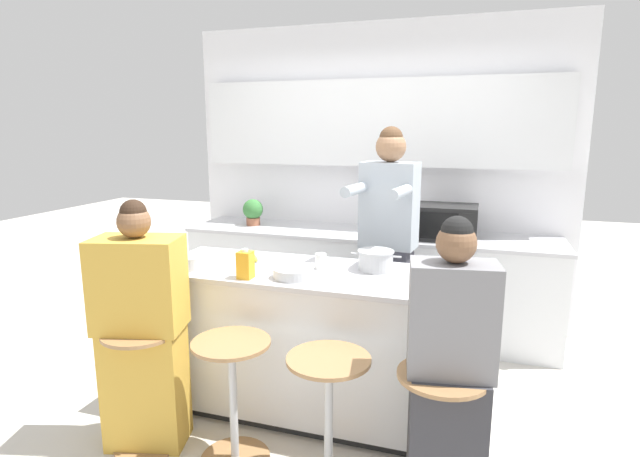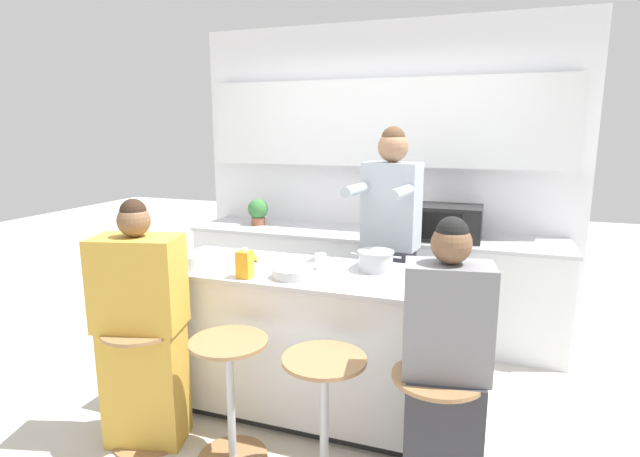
# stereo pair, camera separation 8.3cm
# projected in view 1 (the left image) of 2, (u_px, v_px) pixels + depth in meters

# --- Properties ---
(ground_plane) EXTENTS (16.00, 16.00, 0.00)m
(ground_plane) POSITION_uv_depth(u_px,v_px,m) (317.00, 410.00, 3.21)
(ground_plane) COLOR beige
(wall_back) EXTENTS (3.47, 0.22, 2.70)m
(wall_back) POSITION_uv_depth(u_px,v_px,m) (376.00, 155.00, 4.51)
(wall_back) COLOR white
(wall_back) RESTS_ON ground_plane
(back_counter) EXTENTS (3.22, 0.66, 0.89)m
(back_counter) POSITION_uv_depth(u_px,v_px,m) (366.00, 281.00, 4.43)
(back_counter) COLOR silver
(back_counter) RESTS_ON ground_plane
(kitchen_island) EXTENTS (2.02, 0.71, 0.93)m
(kitchen_island) POSITION_uv_depth(u_px,v_px,m) (317.00, 342.00, 3.12)
(kitchen_island) COLOR black
(kitchen_island) RESTS_ON ground_plane
(bar_stool_leftmost) EXTENTS (0.41, 0.41, 0.69)m
(bar_stool_leftmost) POSITION_uv_depth(u_px,v_px,m) (144.00, 379.00, 2.78)
(bar_stool_leftmost) COLOR #997047
(bar_stool_leftmost) RESTS_ON ground_plane
(bar_stool_center_left) EXTENTS (0.41, 0.41, 0.69)m
(bar_stool_center_left) POSITION_uv_depth(u_px,v_px,m) (233.00, 391.00, 2.65)
(bar_stool_center_left) COLOR #997047
(bar_stool_center_left) RESTS_ON ground_plane
(bar_stool_center_right) EXTENTS (0.41, 0.41, 0.69)m
(bar_stool_center_right) POSITION_uv_depth(u_px,v_px,m) (328.00, 411.00, 2.46)
(bar_stool_center_right) COLOR #997047
(bar_stool_center_right) RESTS_ON ground_plane
(bar_stool_rightmost) EXTENTS (0.41, 0.41, 0.69)m
(bar_stool_rightmost) POSITION_uv_depth(u_px,v_px,m) (440.00, 431.00, 2.30)
(bar_stool_rightmost) COLOR #997047
(bar_stool_rightmost) RESTS_ON ground_plane
(person_cooking) EXTENTS (0.45, 0.59, 1.79)m
(person_cooking) POSITION_uv_depth(u_px,v_px,m) (388.00, 253.00, 3.54)
(person_cooking) COLOR #383842
(person_cooking) RESTS_ON ground_plane
(person_wrapped_blanket) EXTENTS (0.52, 0.39, 1.41)m
(person_wrapped_blanket) POSITION_uv_depth(u_px,v_px,m) (142.00, 334.00, 2.76)
(person_wrapped_blanket) COLOR gold
(person_wrapped_blanket) RESTS_ON ground_plane
(person_seated_near) EXTENTS (0.41, 0.31, 1.41)m
(person_seated_near) POSITION_uv_depth(u_px,v_px,m) (449.00, 383.00, 2.27)
(person_seated_near) COLOR #333338
(person_seated_near) RESTS_ON ground_plane
(cooking_pot) EXTENTS (0.31, 0.22, 0.12)m
(cooking_pot) POSITION_uv_depth(u_px,v_px,m) (376.00, 260.00, 3.03)
(cooking_pot) COLOR #B7BABC
(cooking_pot) RESTS_ON kitchen_island
(fruit_bowl) EXTENTS (0.23, 0.23, 0.06)m
(fruit_bowl) POSITION_uv_depth(u_px,v_px,m) (293.00, 273.00, 2.89)
(fruit_bowl) COLOR #B7BABC
(fruit_bowl) RESTS_ON kitchen_island
(mixing_bowl_steel) EXTENTS (0.20, 0.20, 0.08)m
(mixing_bowl_steel) POSITION_uv_depth(u_px,v_px,m) (190.00, 262.00, 3.08)
(mixing_bowl_steel) COLOR #B7BABC
(mixing_bowl_steel) RESTS_ON kitchen_island
(coffee_cup_near) EXTENTS (0.10, 0.07, 0.10)m
(coffee_cup_near) POSITION_uv_depth(u_px,v_px,m) (321.00, 261.00, 3.06)
(coffee_cup_near) COLOR white
(coffee_cup_near) RESTS_ON kitchen_island
(banana_bunch) EXTENTS (0.17, 0.12, 0.05)m
(banana_bunch) POSITION_uv_depth(u_px,v_px,m) (249.00, 257.00, 3.25)
(banana_bunch) COLOR yellow
(banana_bunch) RESTS_ON kitchen_island
(juice_carton) EXTENTS (0.08, 0.08, 0.17)m
(juice_carton) POSITION_uv_depth(u_px,v_px,m) (245.00, 265.00, 2.86)
(juice_carton) COLOR gold
(juice_carton) RESTS_ON kitchen_island
(microwave) EXTENTS (0.51, 0.40, 0.28)m
(microwave) POSITION_uv_depth(u_px,v_px,m) (445.00, 222.00, 4.08)
(microwave) COLOR black
(microwave) RESTS_ON back_counter
(potted_plant) EXTENTS (0.19, 0.19, 0.24)m
(potted_plant) POSITION_uv_depth(u_px,v_px,m) (253.00, 211.00, 4.65)
(potted_plant) COLOR #93563D
(potted_plant) RESTS_ON back_counter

